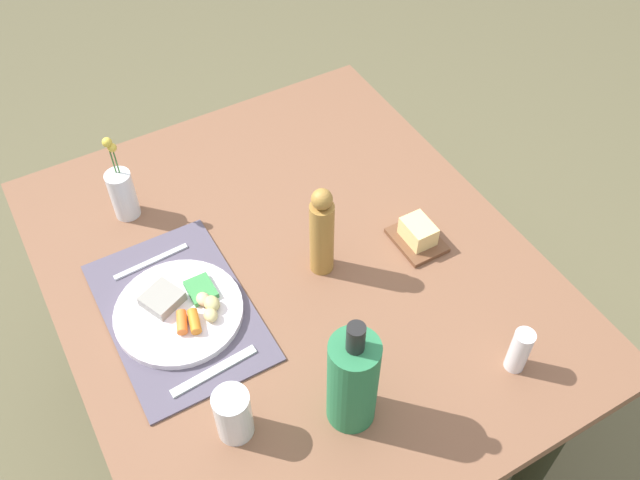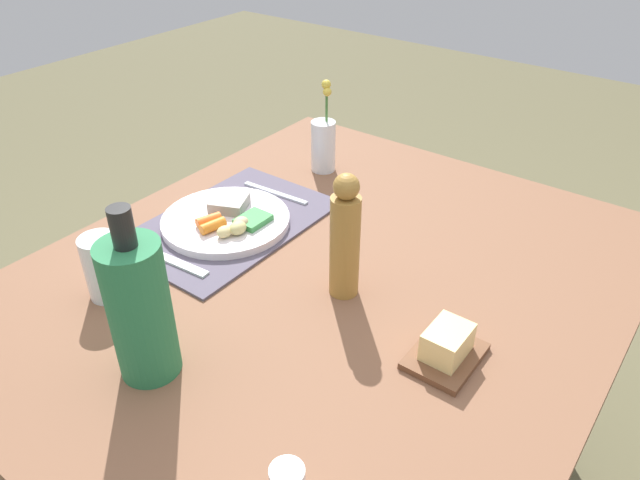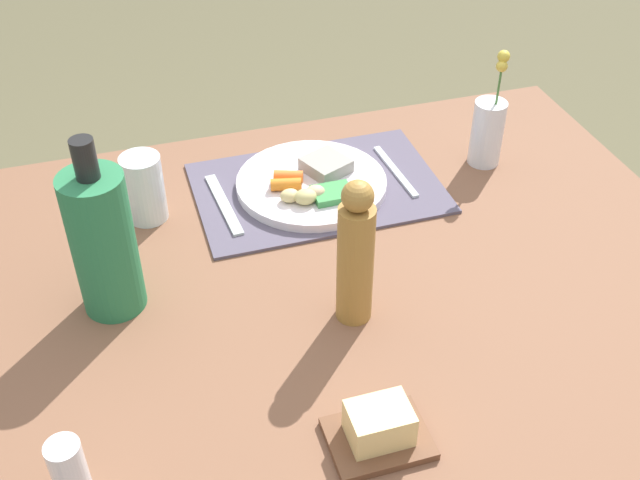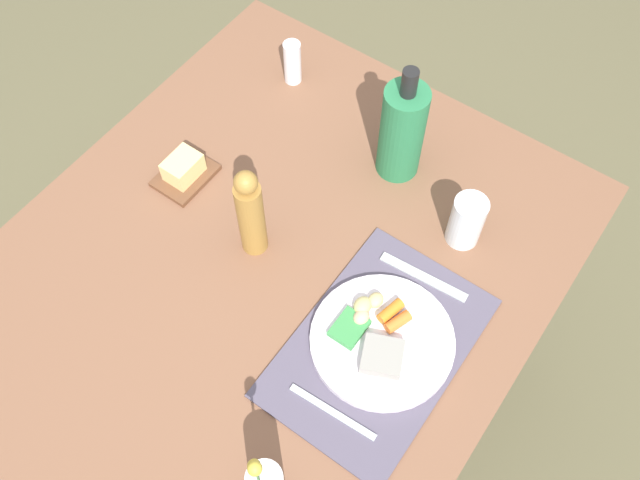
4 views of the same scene
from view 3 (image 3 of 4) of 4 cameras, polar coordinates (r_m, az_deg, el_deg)
dining_table at (r=1.32m, az=2.48°, el=-6.87°), size 1.23×1.04×0.75m
placemat at (r=1.46m, az=-0.18°, el=3.81°), size 0.45×0.30×0.01m
dinner_plate at (r=1.44m, az=-0.57°, el=4.18°), size 0.28×0.28×0.04m
fork at (r=1.50m, az=5.50°, el=5.01°), size 0.02×0.18×0.00m
knife at (r=1.42m, az=-7.01°, el=2.61°), size 0.03×0.19×0.00m
flower_vase at (r=1.53m, az=12.09°, el=7.83°), size 0.06×0.06×0.23m
cooler_bottle at (r=1.18m, az=-15.49°, el=-0.13°), size 0.09×0.09×0.29m
salt_shaker at (r=0.99m, az=-17.63°, el=-16.06°), size 0.04×0.04×0.11m
pepper_mill at (r=1.12m, az=2.60°, el=-1.12°), size 0.05×0.05×0.24m
butter_dish at (r=1.03m, az=4.29°, el=-13.55°), size 0.13×0.10×0.06m
water_tumbler at (r=1.39m, az=-12.62°, el=3.44°), size 0.07×0.07×0.12m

